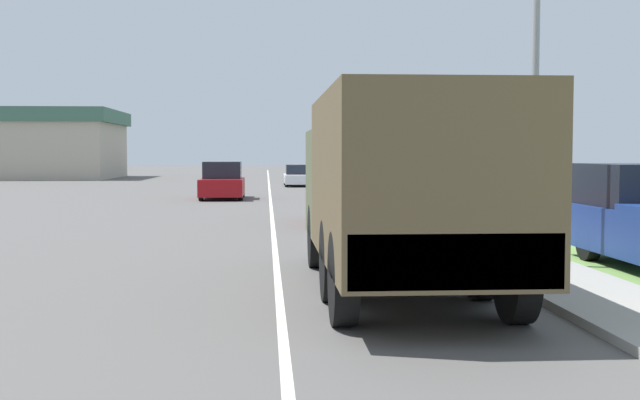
{
  "coord_description": "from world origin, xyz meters",
  "views": [
    {
      "loc": [
        -0.18,
        0.81,
        2.1
      ],
      "look_at": [
        0.73,
        14.35,
        1.3
      ],
      "focal_mm": 45.0,
      "sensor_mm": 36.0,
      "label": 1
    }
  ],
  "objects_px": {
    "military_truck": "(400,184)",
    "car_second_ahead": "(222,182)",
    "car_nearest_ahead": "(346,200)",
    "car_third_ahead": "(298,176)"
  },
  "relations": [
    {
      "from": "car_nearest_ahead",
      "to": "car_second_ahead",
      "type": "relative_size",
      "value": 1.05
    },
    {
      "from": "car_nearest_ahead",
      "to": "car_second_ahead",
      "type": "height_order",
      "value": "car_second_ahead"
    },
    {
      "from": "car_nearest_ahead",
      "to": "car_third_ahead",
      "type": "xyz_separation_m",
      "value": [
        -0.29,
        27.64,
        -0.08
      ]
    },
    {
      "from": "military_truck",
      "to": "car_second_ahead",
      "type": "height_order",
      "value": "military_truck"
    },
    {
      "from": "car_nearest_ahead",
      "to": "car_second_ahead",
      "type": "xyz_separation_m",
      "value": [
        -4.36,
        13.42,
        0.05
      ]
    },
    {
      "from": "car_second_ahead",
      "to": "car_nearest_ahead",
      "type": "bearing_deg",
      "value": -72.01
    },
    {
      "from": "military_truck",
      "to": "car_nearest_ahead",
      "type": "distance_m",
      "value": 11.7
    },
    {
      "from": "military_truck",
      "to": "car_second_ahead",
      "type": "relative_size",
      "value": 1.76
    },
    {
      "from": "military_truck",
      "to": "car_third_ahead",
      "type": "distance_m",
      "value": 39.31
    },
    {
      "from": "military_truck",
      "to": "car_third_ahead",
      "type": "relative_size",
      "value": 1.59
    }
  ]
}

